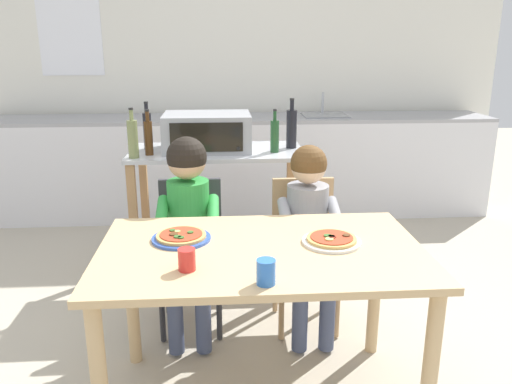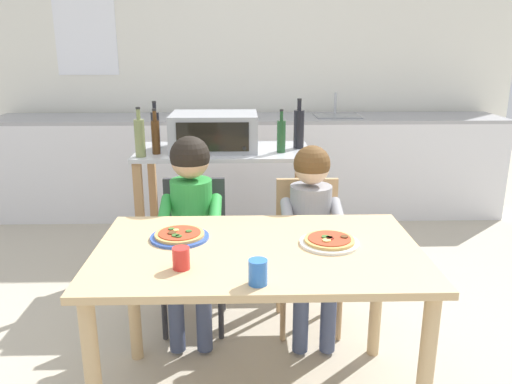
% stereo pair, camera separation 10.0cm
% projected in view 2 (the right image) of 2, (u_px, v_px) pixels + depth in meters
% --- Properties ---
extents(ground_plane, '(12.02, 12.02, 0.00)m').
position_uv_depth(ground_plane, '(252.00, 280.00, 3.44)').
color(ground_plane, '#B7AD99').
extents(back_wall_tiled, '(5.06, 0.13, 2.70)m').
position_uv_depth(back_wall_tiled, '(248.00, 63.00, 4.85)').
color(back_wall_tiled, white).
rests_on(back_wall_tiled, ground).
extents(kitchen_counter, '(4.56, 0.60, 1.10)m').
position_uv_depth(kitchen_counter, '(249.00, 165.00, 4.71)').
color(kitchen_counter, silver).
rests_on(kitchen_counter, ground).
extents(kitchen_island_cart, '(1.11, 0.56, 0.88)m').
position_uv_depth(kitchen_island_cart, '(225.00, 193.00, 3.36)').
color(kitchen_island_cart, '#B7BABF').
rests_on(kitchen_island_cart, ground).
extents(toaster_oven, '(0.54, 0.40, 0.23)m').
position_uv_depth(toaster_oven, '(214.00, 132.00, 3.25)').
color(toaster_oven, '#999BA0').
rests_on(toaster_oven, kitchen_island_cart).
extents(bottle_slim_sauce, '(0.07, 0.07, 0.32)m').
position_uv_depth(bottle_slim_sauce, '(299.00, 128.00, 3.29)').
color(bottle_slim_sauce, black).
rests_on(bottle_slim_sauce, kitchen_island_cart).
extents(bottle_tall_green_wine, '(0.05, 0.05, 0.30)m').
position_uv_depth(bottle_tall_green_wine, '(155.00, 129.00, 3.29)').
color(bottle_tall_green_wine, black).
rests_on(bottle_tall_green_wine, kitchen_island_cart).
extents(bottle_squat_spirits, '(0.06, 0.06, 0.30)m').
position_uv_depth(bottle_squat_spirits, '(140.00, 137.00, 3.04)').
color(bottle_squat_spirits, olive).
rests_on(bottle_squat_spirits, kitchen_island_cart).
extents(bottle_brown_beer, '(0.05, 0.05, 0.28)m').
position_uv_depth(bottle_brown_beer, '(156.00, 136.00, 3.12)').
color(bottle_brown_beer, '#4C2D14').
rests_on(bottle_brown_beer, kitchen_island_cart).
extents(bottle_clear_vinegar, '(0.05, 0.05, 0.27)m').
position_uv_depth(bottle_clear_vinegar, '(281.00, 136.00, 3.17)').
color(bottle_clear_vinegar, '#1E4723').
rests_on(bottle_clear_vinegar, kitchen_island_cart).
extents(dining_table, '(1.33, 0.81, 0.74)m').
position_uv_depth(dining_table, '(258.00, 271.00, 2.11)').
color(dining_table, tan).
rests_on(dining_table, ground).
extents(dining_chair_left, '(0.36, 0.36, 0.81)m').
position_uv_depth(dining_chair_left, '(194.00, 242.00, 2.82)').
color(dining_chair_left, '#333338').
rests_on(dining_chair_left, ground).
extents(dining_chair_right, '(0.36, 0.36, 0.81)m').
position_uv_depth(dining_chair_right, '(308.00, 243.00, 2.82)').
color(dining_chair_right, tan).
rests_on(dining_chair_right, ground).
extents(child_in_green_shirt, '(0.32, 0.42, 1.07)m').
position_uv_depth(child_in_green_shirt, '(191.00, 211.00, 2.65)').
color(child_in_green_shirt, '#424C6B').
rests_on(child_in_green_shirt, ground).
extents(child_in_grey_shirt, '(0.32, 0.42, 1.02)m').
position_uv_depth(child_in_grey_shirt, '(312.00, 219.00, 2.65)').
color(child_in_grey_shirt, '#424C6B').
rests_on(child_in_grey_shirt, ground).
extents(pizza_plate_blue_rimmed, '(0.25, 0.25, 0.03)m').
position_uv_depth(pizza_plate_blue_rimmed, '(180.00, 236.00, 2.18)').
color(pizza_plate_blue_rimmed, '#3356B7').
rests_on(pizza_plate_blue_rimmed, dining_table).
extents(pizza_plate_white, '(0.25, 0.25, 0.03)m').
position_uv_depth(pizza_plate_white, '(329.00, 241.00, 2.12)').
color(pizza_plate_white, white).
rests_on(pizza_plate_white, dining_table).
extents(drinking_cup_blue, '(0.07, 0.07, 0.09)m').
position_uv_depth(drinking_cup_blue, '(258.00, 272.00, 1.76)').
color(drinking_cup_blue, blue).
rests_on(drinking_cup_blue, dining_table).
extents(drinking_cup_red, '(0.06, 0.06, 0.08)m').
position_uv_depth(drinking_cup_red, '(181.00, 258.00, 1.88)').
color(drinking_cup_red, red).
rests_on(drinking_cup_red, dining_table).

